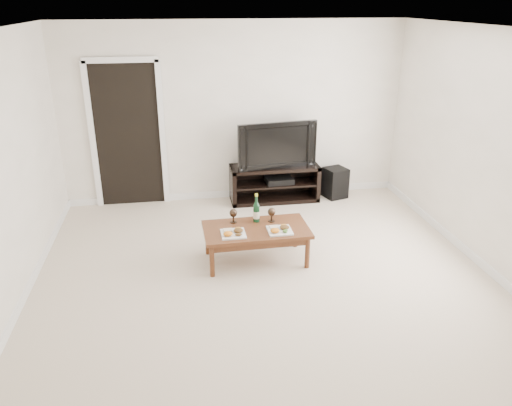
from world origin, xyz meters
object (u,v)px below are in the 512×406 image
object	(u,v)px
subwoofer	(335,183)
television	(275,144)
coffee_table	(256,244)
media_console	(274,183)

from	to	relation	value
subwoofer	television	bearing A→B (deg)	162.19
coffee_table	subwoofer	bearing A→B (deg)	49.83
media_console	television	distance (m)	0.62
subwoofer	coffee_table	world-z (taller)	subwoofer
media_console	subwoofer	bearing A→B (deg)	-0.71
television	coffee_table	distance (m)	2.03
media_console	television	size ratio (longest dim) A/B	1.12
media_console	coffee_table	world-z (taller)	media_console
subwoofer	coffee_table	xyz separation A→B (m)	(-1.53, -1.81, -0.02)
media_console	subwoofer	xyz separation A→B (m)	(0.95, -0.01, -0.04)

